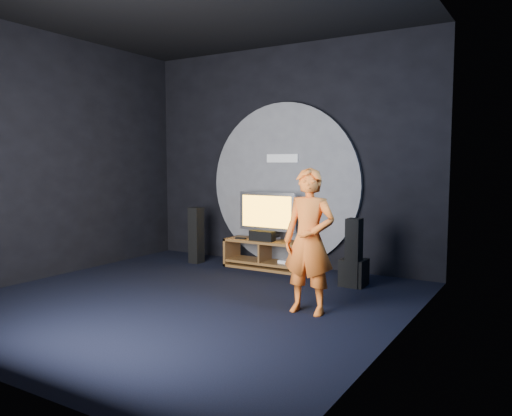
{
  "coord_description": "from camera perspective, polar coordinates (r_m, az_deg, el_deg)",
  "views": [
    {
      "loc": [
        3.74,
        -4.62,
        1.66
      ],
      "look_at": [
        0.32,
        1.05,
        1.05
      ],
      "focal_mm": 35.0,
      "sensor_mm": 36.0,
      "label": 1
    }
  ],
  "objects": [
    {
      "name": "floor",
      "position": [
        6.17,
        -7.73,
        -10.39
      ],
      "size": [
        5.0,
        5.0,
        0.0
      ],
      "primitive_type": "plane",
      "color": "black",
      "rests_on": "ground"
    },
    {
      "name": "back_wall",
      "position": [
        8.04,
        3.41,
        5.89
      ],
      "size": [
        5.0,
        0.04,
        3.5
      ],
      "primitive_type": "cube",
      "color": "black",
      "rests_on": "ground"
    },
    {
      "name": "left_wall",
      "position": [
        7.76,
        -22.5,
        5.53
      ],
      "size": [
        0.04,
        5.0,
        3.5
      ],
      "primitive_type": "cube",
      "color": "black",
      "rests_on": "ground"
    },
    {
      "name": "right_wall",
      "position": [
        4.78,
        16.16,
        6.15
      ],
      "size": [
        0.04,
        5.0,
        3.5
      ],
      "primitive_type": "cube",
      "color": "black",
      "rests_on": "ground"
    },
    {
      "name": "ceiling",
      "position": [
        6.22,
        -8.16,
        22.46
      ],
      "size": [
        5.0,
        5.0,
        0.01
      ],
      "primitive_type": "cube",
      "color": "black",
      "rests_on": "back_wall"
    },
    {
      "name": "wall_disc_panel",
      "position": [
        8.0,
        3.2,
        2.69
      ],
      "size": [
        2.6,
        0.11,
        2.6
      ],
      "color": "#515156",
      "rests_on": "ground"
    },
    {
      "name": "media_console",
      "position": [
        7.84,
        1.07,
        -5.51
      ],
      "size": [
        1.29,
        0.45,
        0.45
      ],
      "color": "brown",
      "rests_on": "ground"
    },
    {
      "name": "tv",
      "position": [
        7.8,
        1.28,
        -0.66
      ],
      "size": [
        0.97,
        0.22,
        0.74
      ],
      "color": "#A8A8AF",
      "rests_on": "media_console"
    },
    {
      "name": "center_speaker",
      "position": [
        7.72,
        0.72,
        -3.2
      ],
      "size": [
        0.4,
        0.15,
        0.15
      ],
      "primitive_type": "cube",
      "color": "black",
      "rests_on": "media_console"
    },
    {
      "name": "remote",
      "position": [
        7.89,
        -1.74,
        -3.48
      ],
      "size": [
        0.18,
        0.05,
        0.02
      ],
      "primitive_type": "cube",
      "color": "black",
      "rests_on": "media_console"
    },
    {
      "name": "tower_speaker_left",
      "position": [
        8.29,
        -6.85,
        -3.1
      ],
      "size": [
        0.18,
        0.2,
        0.92
      ],
      "primitive_type": "cube",
      "color": "black",
      "rests_on": "ground"
    },
    {
      "name": "tower_speaker_right",
      "position": [
        6.76,
        11.11,
        -5.06
      ],
      "size": [
        0.18,
        0.2,
        0.92
      ],
      "primitive_type": "cube",
      "color": "black",
      "rests_on": "ground"
    },
    {
      "name": "subwoofer",
      "position": [
        6.9,
        11.12,
        -7.23
      ],
      "size": [
        0.33,
        0.33,
        0.36
      ],
      "primitive_type": "cube",
      "color": "black",
      "rests_on": "ground"
    },
    {
      "name": "player",
      "position": [
        5.49,
        6.08,
        -3.79
      ],
      "size": [
        0.6,
        0.41,
        1.6
      ],
      "primitive_type": "imported",
      "rotation": [
        0.0,
        0.0,
        0.04
      ],
      "color": "orange",
      "rests_on": "ground"
    }
  ]
}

